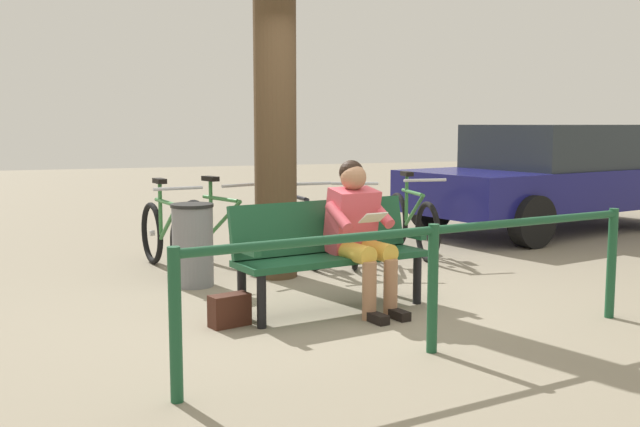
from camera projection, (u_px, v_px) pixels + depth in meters
ground_plane at (342, 315)px, 5.81m from camera, size 40.00×40.00×0.00m
bench at (328, 247)px, 5.95m from camera, size 1.66×0.77×0.87m
person_reading at (359, 228)px, 5.89m from camera, size 0.54×0.81×1.20m
handbag at (230, 310)px, 5.47m from camera, size 0.33×0.22×0.24m
tree_trunk at (275, 93)px, 7.04m from camera, size 0.41×0.41×3.55m
litter_bin at (193, 245)px, 6.80m from camera, size 0.39×0.39×0.76m
bicycle_orange at (412, 223)px, 8.46m from camera, size 0.48×1.67×0.94m
bicycle_green at (354, 228)px, 8.05m from camera, size 0.71×1.59×0.94m
bicycle_red at (295, 229)px, 7.98m from camera, size 0.48×1.68×0.94m
bicycle_black at (221, 232)px, 7.76m from camera, size 0.70×1.59×0.94m
bicycle_purple at (166, 237)px, 7.43m from camera, size 0.48×1.67×0.94m
railing_fence at (433, 262)px, 4.79m from camera, size 3.50×0.68×0.85m
parked_car at (552, 175)px, 10.35m from camera, size 4.50×2.74×1.47m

